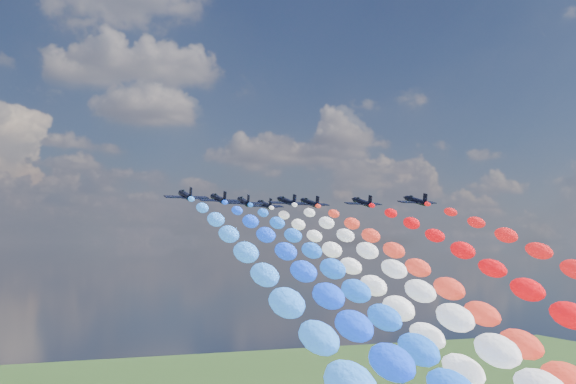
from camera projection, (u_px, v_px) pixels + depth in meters
name	position (u px, v px, depth m)	size (l,w,h in m)	color
jet_0	(186.00, 195.00, 149.85)	(9.00, 12.07, 2.66)	black
trail_0	(303.00, 344.00, 87.99)	(5.48, 124.88, 47.68)	#297BFF
jet_1	(219.00, 199.00, 161.73)	(9.00, 12.07, 2.66)	black
trail_1	(342.00, 332.00, 99.87)	(5.48, 124.88, 47.68)	#1142FF
jet_2	(244.00, 202.00, 172.81)	(9.00, 12.07, 2.66)	black
trail_2	(369.00, 323.00, 110.95)	(5.48, 124.88, 47.68)	blue
jet_3	(287.00, 201.00, 172.11)	(9.00, 12.07, 2.66)	black
trail_3	(437.00, 324.00, 110.26)	(5.48, 124.88, 47.68)	silver
jet_4	(265.00, 205.00, 186.77)	(9.00, 12.07, 2.66)	black
trail_4	(387.00, 314.00, 124.91)	(5.48, 124.88, 47.68)	white
jet_5	(310.00, 203.00, 178.05)	(9.00, 12.07, 2.66)	black
trail_5	(465.00, 319.00, 116.19)	(5.48, 124.88, 47.68)	red
jet_6	(362.00, 202.00, 175.38)	(9.00, 12.07, 2.66)	black
trail_6	(549.00, 321.00, 113.52)	(5.48, 124.88, 47.68)	red
jet_7	(416.00, 201.00, 168.86)	(9.00, 12.07, 2.66)	black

